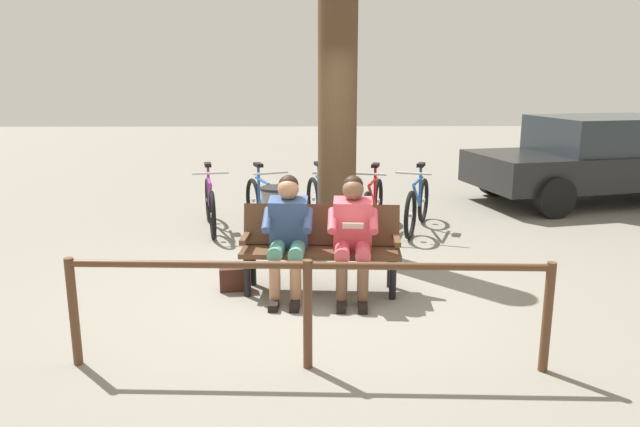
% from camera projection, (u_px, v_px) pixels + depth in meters
% --- Properties ---
extents(ground_plane, '(40.00, 40.00, 0.00)m').
position_uv_depth(ground_plane, '(319.00, 297.00, 5.98)').
color(ground_plane, slate).
extents(bench, '(1.63, 0.58, 0.87)m').
position_uv_depth(bench, '(321.00, 242.00, 6.10)').
color(bench, '#51331E').
rests_on(bench, ground).
extents(person_reading, '(0.51, 0.78, 1.20)m').
position_uv_depth(person_reading, '(353.00, 231.00, 5.89)').
color(person_reading, '#D84C59').
rests_on(person_reading, ground).
extents(person_companion, '(0.51, 0.78, 1.20)m').
position_uv_depth(person_companion, '(288.00, 230.00, 5.92)').
color(person_companion, '#334772').
rests_on(person_companion, ground).
extents(handbag, '(0.32, 0.19, 0.24)m').
position_uv_depth(handbag, '(234.00, 279.00, 6.15)').
color(handbag, '#3F1E14').
rests_on(handbag, ground).
extents(tree_trunk, '(0.48, 0.48, 3.48)m').
position_uv_depth(tree_trunk, '(337.00, 110.00, 7.29)').
color(tree_trunk, '#4C3823').
rests_on(tree_trunk, ground).
extents(litter_bin, '(0.42, 0.42, 0.82)m').
position_uv_depth(litter_bin, '(278.00, 219.00, 7.45)').
color(litter_bin, slate).
rests_on(litter_bin, ground).
extents(bicycle_green, '(0.69, 1.60, 0.94)m').
position_uv_depth(bicycle_green, '(417.00, 205.00, 8.48)').
color(bicycle_green, black).
rests_on(bicycle_green, ground).
extents(bicycle_purple, '(0.58, 1.64, 0.94)m').
position_uv_depth(bicycle_purple, '(373.00, 206.00, 8.44)').
color(bicycle_purple, black).
rests_on(bicycle_purple, ground).
extents(bicycle_blue, '(0.56, 1.65, 0.94)m').
position_uv_depth(bicycle_blue, '(322.00, 204.00, 8.56)').
color(bicycle_blue, black).
rests_on(bicycle_blue, ground).
extents(bicycle_black, '(0.70, 1.59, 0.94)m').
position_uv_depth(bicycle_black, '(263.00, 205.00, 8.48)').
color(bicycle_black, black).
rests_on(bicycle_black, ground).
extents(bicycle_orange, '(0.54, 1.65, 0.94)m').
position_uv_depth(bicycle_orange, '(210.00, 205.00, 8.49)').
color(bicycle_orange, black).
rests_on(bicycle_orange, ground).
extents(railing_fence, '(3.59, 0.23, 0.85)m').
position_uv_depth(railing_fence, '(308.00, 292.00, 4.41)').
color(railing_fence, '#51331E').
rests_on(railing_fence, ground).
extents(parked_car, '(4.49, 2.70, 1.47)m').
position_uv_depth(parked_car, '(599.00, 157.00, 10.28)').
color(parked_car, black).
rests_on(parked_car, ground).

